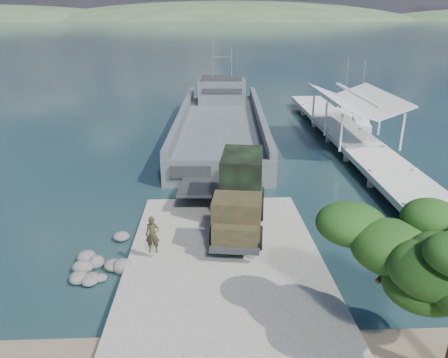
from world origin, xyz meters
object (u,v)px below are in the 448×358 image
military_truck (240,193)px  pier (356,135)px  sailboat_far (343,113)px  sailboat_near (359,123)px  soldier (153,242)px  landing_craft (221,129)px

military_truck → pier: bearing=60.1°
military_truck → sailboat_far: bearing=70.9°
pier → military_truck: size_ratio=5.11×
military_truck → sailboat_near: (15.34, 24.30, -2.02)m
military_truck → soldier: bearing=-132.8°
pier → landing_craft: size_ratio=1.30×
landing_craft → military_truck: (0.40, -20.72, 1.61)m
soldier → military_truck: bearing=43.8°
pier → soldier: size_ratio=22.63×
military_truck → sailboat_near: sailboat_near is taller
pier → military_truck: 19.41m
landing_craft → military_truck: size_ratio=3.94×
pier → soldier: (-16.64, -19.13, -0.13)m
pier → landing_craft: 13.49m
landing_craft → sailboat_near: size_ratio=4.45×
pier → sailboat_far: bearing=77.4°
pier → soldier: pier is taller
military_truck → sailboat_near: bearing=65.8°
landing_craft → sailboat_near: bearing=15.5°
landing_craft → soldier: 24.94m
sailboat_near → sailboat_far: bearing=102.7°
soldier → sailboat_far: size_ratio=0.26×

